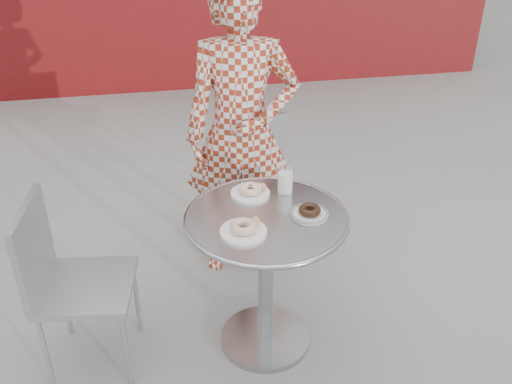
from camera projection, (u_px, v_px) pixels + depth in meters
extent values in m
plane|color=#9C9A94|center=(274.00, 340.00, 2.76)|extent=(60.00, 60.00, 0.00)
cube|color=maroon|center=(196.00, 37.00, 5.63)|extent=(6.02, 0.20, 1.00)
cylinder|color=#B1B1B6|center=(265.00, 338.00, 2.75)|extent=(0.43, 0.43, 0.03)
cylinder|color=#B1B1B6|center=(266.00, 282.00, 2.58)|extent=(0.07, 0.07, 0.68)
cylinder|color=#B1B1B6|center=(266.00, 218.00, 2.41)|extent=(0.68, 0.68, 0.02)
torus|color=#B1B1B6|center=(266.00, 218.00, 2.41)|extent=(0.70, 0.70, 0.02)
cube|color=#A7AAAF|center=(242.00, 169.00, 3.38)|extent=(0.43, 0.43, 0.03)
cube|color=#A7AAAF|center=(250.00, 150.00, 3.11)|extent=(0.40, 0.06, 0.40)
cube|color=#A7AAAF|center=(87.00, 287.00, 2.45)|extent=(0.44, 0.44, 0.03)
cube|color=#A7AAAF|center=(33.00, 248.00, 2.34)|extent=(0.08, 0.39, 0.39)
imported|color=maroon|center=(242.00, 134.00, 2.91)|extent=(0.63, 0.46, 1.60)
cylinder|color=white|center=(250.00, 193.00, 2.55)|extent=(0.18, 0.18, 0.01)
torus|color=#CE834F|center=(250.00, 189.00, 2.54)|extent=(0.10, 0.10, 0.03)
sphere|color=#B77A3F|center=(262.00, 186.00, 2.56)|extent=(0.04, 0.04, 0.04)
cylinder|color=white|center=(243.00, 232.00, 2.29)|extent=(0.19, 0.19, 0.01)
torus|color=#CE834F|center=(243.00, 227.00, 2.28)|extent=(0.11, 0.11, 0.04)
sphere|color=#B77A3F|center=(255.00, 221.00, 2.31)|extent=(0.04, 0.04, 0.04)
cylinder|color=white|center=(309.00, 214.00, 2.40)|extent=(0.16, 0.16, 0.01)
torus|color=black|center=(310.00, 210.00, 2.39)|extent=(0.10, 0.10, 0.03)
torus|color=black|center=(309.00, 213.00, 2.40)|extent=(0.17, 0.17, 0.01)
cylinder|color=white|center=(285.00, 182.00, 2.56)|extent=(0.06, 0.06, 0.10)
cylinder|color=white|center=(285.00, 181.00, 2.55)|extent=(0.07, 0.07, 0.11)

